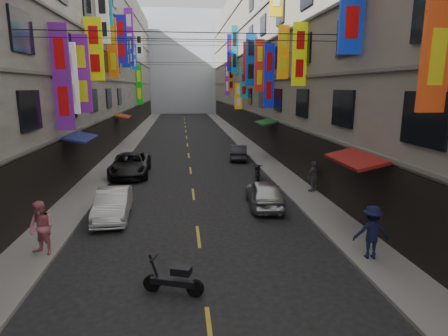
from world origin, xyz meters
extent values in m
cube|color=slate|center=(-6.00, 42.00, 0.06)|extent=(2.00, 90.00, 0.12)
cube|color=slate|center=(6.00, 42.00, 0.06)|extent=(2.00, 90.00, 0.12)
cube|color=#9C988E|center=(-12.00, 42.00, 9.50)|extent=(10.00, 90.00, 19.00)
cube|color=black|center=(-6.95, 42.00, 1.50)|extent=(0.12, 85.50, 3.00)
cube|color=#66635E|center=(-6.94, 42.00, 3.20)|extent=(0.16, 90.00, 0.14)
cube|color=#66635E|center=(-6.94, 42.00, 6.40)|extent=(0.16, 90.00, 0.14)
cube|color=#66635E|center=(-6.94, 42.00, 9.60)|extent=(0.16, 90.00, 0.14)
cube|color=#66635E|center=(-6.94, 42.00, 12.80)|extent=(0.16, 90.00, 0.14)
cube|color=gray|center=(12.00, 42.00, 9.50)|extent=(10.00, 90.00, 19.00)
cube|color=black|center=(6.95, 42.00, 1.50)|extent=(0.12, 85.50, 3.00)
cube|color=#66635E|center=(6.94, 42.00, 3.20)|extent=(0.16, 90.00, 0.14)
cube|color=#66635E|center=(6.94, 42.00, 6.40)|extent=(0.16, 90.00, 0.14)
cube|color=#66635E|center=(6.94, 42.00, 9.60)|extent=(0.16, 90.00, 0.14)
cube|color=#66635E|center=(6.94, 42.00, 12.80)|extent=(0.16, 90.00, 0.14)
cube|color=#B1B9C5|center=(0.00, 92.00, 11.00)|extent=(18.00, 8.00, 22.00)
cube|color=#C83D12|center=(6.50, 14.17, 7.78)|extent=(0.80, 0.18, 5.41)
cylinder|color=black|center=(6.55, 14.17, 7.78)|extent=(0.90, 0.08, 0.08)
cube|color=#5A167C|center=(-6.46, 24.18, 6.23)|extent=(0.88, 0.18, 5.24)
cylinder|color=black|center=(-6.51, 24.18, 6.23)|extent=(0.98, 0.08, 0.08)
cube|color=white|center=(-6.54, 26.07, 6.23)|extent=(0.72, 0.18, 3.83)
cylinder|color=black|center=(-6.59, 26.07, 6.23)|extent=(0.82, 0.08, 0.08)
cube|color=#D9F20C|center=(6.48, 26.45, 7.66)|extent=(0.85, 0.18, 3.62)
cylinder|color=black|center=(6.53, 26.45, 7.66)|extent=(0.95, 0.08, 0.08)
cube|color=#6C1989|center=(-6.44, 28.23, 6.54)|extent=(0.91, 0.18, 4.61)
cylinder|color=black|center=(-6.49, 28.23, 6.54)|extent=(1.01, 0.08, 0.08)
cube|color=orange|center=(6.52, 30.24, 8.11)|extent=(0.77, 0.18, 3.57)
cylinder|color=black|center=(6.57, 30.24, 8.11)|extent=(0.87, 0.08, 0.08)
cube|color=#CED10B|center=(-6.33, 31.56, 8.29)|extent=(1.14, 0.18, 4.17)
cylinder|color=black|center=(-6.38, 31.56, 8.29)|extent=(1.24, 0.08, 0.08)
cube|color=#111DCA|center=(6.50, 34.36, 6.64)|extent=(0.79, 0.18, 5.05)
cylinder|color=black|center=(6.55, 34.36, 6.64)|extent=(0.89, 0.08, 0.08)
cube|color=white|center=(-6.43, 35.82, 11.02)|extent=(0.94, 0.18, 3.80)
cylinder|color=black|center=(-6.48, 35.82, 11.02)|extent=(1.04, 0.08, 0.08)
cube|color=red|center=(6.48, 37.96, 7.62)|extent=(0.84, 0.18, 4.55)
cylinder|color=black|center=(6.53, 37.96, 7.62)|extent=(0.94, 0.08, 0.08)
cube|color=#D8610C|center=(-6.47, 39.52, 9.12)|extent=(0.87, 0.18, 5.16)
cylinder|color=black|center=(-6.52, 39.52, 9.12)|extent=(0.97, 0.08, 0.08)
cube|color=#0D3E9E|center=(6.40, 41.88, 8.40)|extent=(1.00, 0.18, 5.05)
cylinder|color=black|center=(6.45, 41.88, 8.40)|extent=(1.10, 0.08, 0.08)
cube|color=#190FB9|center=(-6.32, 44.13, 10.42)|extent=(1.16, 0.18, 4.65)
cylinder|color=black|center=(-6.37, 44.13, 10.42)|extent=(1.26, 0.08, 0.08)
cube|color=red|center=(6.48, 44.43, 8.74)|extent=(0.85, 0.18, 3.38)
cylinder|color=black|center=(6.53, 44.43, 8.74)|extent=(0.95, 0.08, 0.08)
cube|color=#0D8FA0|center=(6.46, 46.15, 6.12)|extent=(0.88, 0.18, 3.11)
cylinder|color=black|center=(6.51, 46.15, 6.12)|extent=(0.98, 0.08, 0.08)
cube|color=#0E2CA7|center=(-6.43, 47.85, 9.50)|extent=(0.94, 0.18, 3.19)
cylinder|color=black|center=(-6.48, 47.85, 9.50)|extent=(1.04, 0.08, 0.08)
cube|color=#1A11C8|center=(-6.40, 50.35, 9.84)|extent=(1.00, 0.18, 3.31)
cylinder|color=black|center=(-6.45, 50.35, 9.84)|extent=(1.10, 0.08, 0.08)
cube|color=orange|center=(6.45, 50.05, 4.68)|extent=(0.91, 0.18, 3.16)
cylinder|color=black|center=(6.50, 50.05, 4.68)|extent=(1.01, 0.08, 0.08)
cube|color=#761B96|center=(-6.41, 51.55, 12.35)|extent=(0.97, 0.18, 4.85)
cylinder|color=black|center=(-6.46, 51.55, 12.35)|extent=(1.07, 0.08, 0.08)
cube|color=#0C6D90|center=(6.51, 54.26, 10.48)|extent=(0.78, 0.18, 6.05)
cylinder|color=black|center=(6.56, 54.26, 10.48)|extent=(0.88, 0.08, 0.08)
cube|color=#0F60B5|center=(-6.56, 56.44, 9.65)|extent=(0.67, 0.18, 3.25)
cylinder|color=black|center=(-6.61, 56.44, 9.65)|extent=(0.77, 0.08, 0.08)
cube|color=#0D149F|center=(6.35, 56.34, 10.28)|extent=(1.10, 0.18, 4.81)
cylinder|color=black|center=(6.40, 56.34, 10.28)|extent=(1.20, 0.08, 0.08)
cube|color=#C54512|center=(6.52, 57.68, 6.76)|extent=(0.76, 0.18, 3.07)
cylinder|color=black|center=(6.57, 57.68, 6.76)|extent=(0.86, 0.08, 0.08)
cube|color=#0E9E13|center=(-6.46, 59.89, 6.08)|extent=(0.89, 0.18, 5.58)
cylinder|color=black|center=(-6.51, 59.89, 6.08)|extent=(0.99, 0.08, 0.08)
cube|color=white|center=(-6.42, 62.34, 11.79)|extent=(0.96, 0.18, 3.34)
cylinder|color=black|center=(-6.47, 62.34, 11.79)|extent=(1.06, 0.08, 0.08)
cube|color=#791B96|center=(6.54, 62.14, 6.99)|extent=(0.72, 0.18, 4.98)
cylinder|color=black|center=(6.59, 62.14, 6.99)|extent=(0.82, 0.08, 0.08)
cube|color=maroon|center=(6.30, 18.00, 3.00)|extent=(1.39, 3.20, 0.41)
cube|color=navy|center=(-6.30, 26.00, 3.00)|extent=(1.39, 3.20, 0.41)
cube|color=#13481C|center=(6.30, 34.00, 3.00)|extent=(1.39, 3.20, 0.41)
cube|color=maroon|center=(-6.30, 42.00, 3.00)|extent=(1.39, 3.20, 0.41)
cylinder|color=black|center=(0.00, 22.00, 8.20)|extent=(14.00, 0.04, 0.04)
cylinder|color=black|center=(0.00, 36.00, 9.40)|extent=(14.00, 0.04, 0.04)
cylinder|color=black|center=(0.00, 50.00, 8.60)|extent=(14.00, 0.04, 0.04)
cube|color=gold|center=(0.00, 12.00, 0.01)|extent=(0.12, 2.20, 0.01)
cube|color=gold|center=(0.00, 18.00, 0.01)|extent=(0.12, 2.20, 0.01)
cube|color=gold|center=(0.00, 24.00, 0.01)|extent=(0.12, 2.20, 0.01)
cube|color=gold|center=(0.00, 30.00, 0.01)|extent=(0.12, 2.20, 0.01)
cube|color=gold|center=(0.00, 36.00, 0.01)|extent=(0.12, 2.20, 0.01)
cube|color=gold|center=(0.00, 42.00, 0.01)|extent=(0.12, 2.20, 0.01)
cube|color=gold|center=(0.00, 48.00, 0.01)|extent=(0.12, 2.20, 0.01)
cube|color=gold|center=(0.00, 54.00, 0.01)|extent=(0.12, 2.20, 0.01)
cube|color=gold|center=(0.00, 60.00, 0.01)|extent=(0.12, 2.20, 0.01)
cube|color=gold|center=(0.00, 66.00, 0.01)|extent=(0.12, 2.20, 0.01)
cube|color=gold|center=(0.00, 72.00, 0.01)|extent=(0.12, 2.20, 0.01)
cube|color=gold|center=(0.00, 78.00, 0.01)|extent=(0.12, 2.20, 0.01)
cylinder|color=black|center=(-1.51, 14.09, 0.25)|extent=(0.51, 0.28, 0.50)
cylinder|color=black|center=(-0.28, 13.67, 0.25)|extent=(0.51, 0.28, 0.50)
cube|color=black|center=(-0.90, 13.88, 0.40)|extent=(1.33, 0.71, 0.18)
cube|color=black|center=(-0.66, 13.80, 0.75)|extent=(0.62, 0.48, 0.22)
cylinder|color=black|center=(-1.42, 14.06, 0.70)|extent=(0.36, 0.19, 0.88)
cylinder|color=black|center=(-1.42, 14.06, 1.05)|extent=(0.22, 0.49, 0.06)
cylinder|color=black|center=(4.06, 26.10, 0.25)|extent=(0.19, 0.51, 0.50)
cylinder|color=black|center=(4.25, 27.38, 0.25)|extent=(0.19, 0.51, 0.50)
cube|color=black|center=(4.16, 26.74, 0.40)|extent=(0.49, 1.33, 0.18)
cube|color=black|center=(4.19, 26.99, 0.75)|extent=(0.40, 0.59, 0.22)
cylinder|color=black|center=(4.08, 26.19, 0.70)|extent=(0.13, 0.36, 0.88)
cylinder|color=black|center=(4.08, 26.19, 1.05)|extent=(0.50, 0.13, 0.06)
imported|color=silver|center=(-3.69, 20.53, 0.66)|extent=(1.57, 4.05, 1.32)
imported|color=black|center=(-4.00, 28.98, 0.74)|extent=(2.56, 5.35, 1.47)
imported|color=#B6B7BC|center=(3.43, 21.43, 0.68)|extent=(1.90, 4.11, 1.36)
imported|color=#28272F|center=(4.00, 33.65, 0.61)|extent=(1.86, 3.86, 1.22)
imported|color=#D9737F|center=(-5.40, 16.77, 1.06)|extent=(1.10, 0.98, 1.89)
imported|color=#131435|center=(5.69, 15.24, 1.04)|extent=(1.26, 0.79, 1.83)
imported|color=slate|center=(6.60, 23.41, 0.97)|extent=(1.15, 1.02, 1.70)
camera|label=1|loc=(-0.56, 4.11, 5.78)|focal=30.00mm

